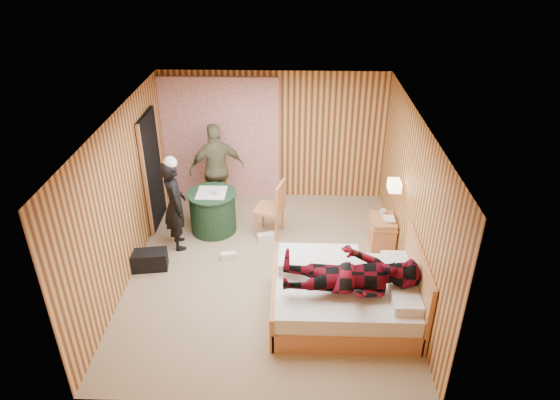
{
  "coord_description": "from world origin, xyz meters",
  "views": [
    {
      "loc": [
        0.4,
        -6.32,
        4.78
      ],
      "look_at": [
        0.19,
        0.39,
        1.05
      ],
      "focal_mm": 32.0,
      "sensor_mm": 36.0,
      "label": 1
    }
  ],
  "objects_px": {
    "chair_near": "(274,205)",
    "duffel_bag": "(150,260)",
    "chair_far": "(217,185)",
    "woman_standing": "(175,205)",
    "man_at_table": "(217,169)",
    "round_table": "(213,211)",
    "wall_lamp": "(395,185)",
    "man_on_bed": "(352,267)",
    "nightstand": "(382,232)",
    "bed": "(345,296)"
  },
  "relations": [
    {
      "from": "chair_near",
      "to": "chair_far",
      "type": "bearing_deg",
      "value": -109.32
    },
    {
      "from": "chair_far",
      "to": "man_on_bed",
      "type": "xyz_separation_m",
      "value": [
        2.18,
        -3.0,
        0.41
      ]
    },
    {
      "from": "duffel_bag",
      "to": "woman_standing",
      "type": "bearing_deg",
      "value": 55.29
    },
    {
      "from": "duffel_bag",
      "to": "nightstand",
      "type": "bearing_deg",
      "value": 2.37
    },
    {
      "from": "bed",
      "to": "man_at_table",
      "type": "xyz_separation_m",
      "value": [
        -2.14,
        2.81,
        0.56
      ]
    },
    {
      "from": "round_table",
      "to": "nightstand",
      "type": "bearing_deg",
      "value": -8.09
    },
    {
      "from": "chair_near",
      "to": "duffel_bag",
      "type": "height_order",
      "value": "chair_near"
    },
    {
      "from": "man_at_table",
      "to": "round_table",
      "type": "bearing_deg",
      "value": 71.21
    },
    {
      "from": "man_on_bed",
      "to": "duffel_bag",
      "type": "bearing_deg",
      "value": 158.76
    },
    {
      "from": "man_on_bed",
      "to": "nightstand",
      "type": "bearing_deg",
      "value": 69.11
    },
    {
      "from": "bed",
      "to": "duffel_bag",
      "type": "height_order",
      "value": "bed"
    },
    {
      "from": "bed",
      "to": "round_table",
      "type": "height_order",
      "value": "bed"
    },
    {
      "from": "chair_far",
      "to": "man_at_table",
      "type": "xyz_separation_m",
      "value": [
        0.02,
        0.04,
        0.32
      ]
    },
    {
      "from": "duffel_bag",
      "to": "man_on_bed",
      "type": "height_order",
      "value": "man_on_bed"
    },
    {
      "from": "duffel_bag",
      "to": "man_at_table",
      "type": "relative_size",
      "value": 0.31
    },
    {
      "from": "round_table",
      "to": "chair_near",
      "type": "relative_size",
      "value": 0.84
    },
    {
      "from": "wall_lamp",
      "to": "bed",
      "type": "relative_size",
      "value": 0.13
    },
    {
      "from": "round_table",
      "to": "chair_far",
      "type": "distance_m",
      "value": 0.69
    },
    {
      "from": "bed",
      "to": "man_at_table",
      "type": "distance_m",
      "value": 3.57
    },
    {
      "from": "chair_far",
      "to": "chair_near",
      "type": "xyz_separation_m",
      "value": [
        1.1,
        -0.78,
        0.05
      ]
    },
    {
      "from": "bed",
      "to": "nightstand",
      "type": "height_order",
      "value": "bed"
    },
    {
      "from": "chair_far",
      "to": "man_at_table",
      "type": "relative_size",
      "value": 0.54
    },
    {
      "from": "chair_far",
      "to": "duffel_bag",
      "type": "bearing_deg",
      "value": -128.67
    },
    {
      "from": "wall_lamp",
      "to": "nightstand",
      "type": "xyz_separation_m",
      "value": [
        -0.04,
        0.29,
        -1.02
      ]
    },
    {
      "from": "bed",
      "to": "chair_far",
      "type": "xyz_separation_m",
      "value": [
        -2.16,
        2.77,
        0.24
      ]
    },
    {
      "from": "nightstand",
      "to": "man_at_table",
      "type": "relative_size",
      "value": 0.32
    },
    {
      "from": "woman_standing",
      "to": "man_on_bed",
      "type": "height_order",
      "value": "man_on_bed"
    },
    {
      "from": "nightstand",
      "to": "woman_standing",
      "type": "bearing_deg",
      "value": -178.54
    },
    {
      "from": "chair_near",
      "to": "woman_standing",
      "type": "relative_size",
      "value": 0.65
    },
    {
      "from": "nightstand",
      "to": "round_table",
      "type": "bearing_deg",
      "value": 171.91
    },
    {
      "from": "duffel_bag",
      "to": "wall_lamp",
      "type": "bearing_deg",
      "value": -2.07
    },
    {
      "from": "man_at_table",
      "to": "nightstand",
      "type": "bearing_deg",
      "value": 140.0
    },
    {
      "from": "round_table",
      "to": "duffel_bag",
      "type": "distance_m",
      "value": 1.45
    },
    {
      "from": "round_table",
      "to": "man_at_table",
      "type": "bearing_deg",
      "value": 90.0
    },
    {
      "from": "nightstand",
      "to": "chair_near",
      "type": "height_order",
      "value": "chair_near"
    },
    {
      "from": "bed",
      "to": "round_table",
      "type": "bearing_deg",
      "value": 135.57
    },
    {
      "from": "woman_standing",
      "to": "man_on_bed",
      "type": "distance_m",
      "value": 3.25
    },
    {
      "from": "chair_near",
      "to": "bed",
      "type": "bearing_deg",
      "value": 44.33
    },
    {
      "from": "chair_near",
      "to": "man_on_bed",
      "type": "relative_size",
      "value": 0.57
    },
    {
      "from": "chair_near",
      "to": "duffel_bag",
      "type": "distance_m",
      "value": 2.22
    },
    {
      "from": "chair_far",
      "to": "duffel_bag",
      "type": "height_order",
      "value": "chair_far"
    },
    {
      "from": "man_on_bed",
      "to": "woman_standing",
      "type": "bearing_deg",
      "value": 145.74
    },
    {
      "from": "chair_far",
      "to": "man_on_bed",
      "type": "height_order",
      "value": "man_on_bed"
    },
    {
      "from": "bed",
      "to": "chair_near",
      "type": "relative_size",
      "value": 1.94
    },
    {
      "from": "nightstand",
      "to": "duffel_bag",
      "type": "distance_m",
      "value": 3.81
    },
    {
      "from": "chair_far",
      "to": "woman_standing",
      "type": "xyz_separation_m",
      "value": [
        -0.5,
        -1.17,
        0.24
      ]
    },
    {
      "from": "chair_near",
      "to": "man_at_table",
      "type": "distance_m",
      "value": 1.38
    },
    {
      "from": "wall_lamp",
      "to": "man_on_bed",
      "type": "bearing_deg",
      "value": -115.49
    },
    {
      "from": "man_at_table",
      "to": "chair_far",
      "type": "bearing_deg",
      "value": 43.52
    },
    {
      "from": "bed",
      "to": "man_at_table",
      "type": "bearing_deg",
      "value": 127.29
    }
  ]
}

